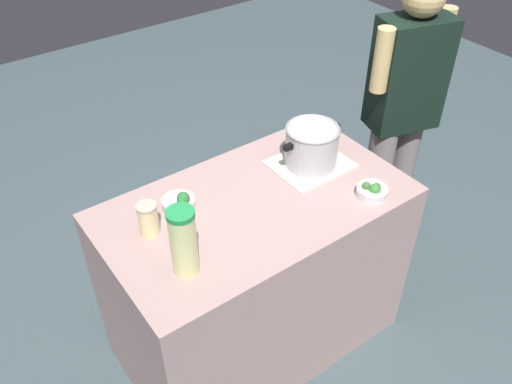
# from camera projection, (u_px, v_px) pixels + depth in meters

# --- Properties ---
(ground_plane) EXTENTS (8.00, 8.00, 0.00)m
(ground_plane) POSITION_uv_depth(u_px,v_px,m) (256.00, 335.00, 2.80)
(ground_plane) COLOR #415257
(counter_slab) EXTENTS (1.29, 0.73, 0.91)m
(counter_slab) POSITION_uv_depth(u_px,v_px,m) (256.00, 276.00, 2.52)
(counter_slab) COLOR #A98883
(counter_slab) RESTS_ON ground_plane
(dish_cloth) EXTENTS (0.34, 0.28, 0.01)m
(dish_cloth) POSITION_uv_depth(u_px,v_px,m) (310.00, 164.00, 2.43)
(dish_cloth) COLOR beige
(dish_cloth) RESTS_ON counter_slab
(cooking_pot) EXTENTS (0.31, 0.24, 0.19)m
(cooking_pot) POSITION_uv_depth(u_px,v_px,m) (312.00, 145.00, 2.36)
(cooking_pot) COLOR #B7B7BC
(cooking_pot) RESTS_ON dish_cloth
(lemonade_pitcher) EXTENTS (0.10, 0.10, 0.28)m
(lemonade_pitcher) POSITION_uv_depth(u_px,v_px,m) (184.00, 242.00, 1.85)
(lemonade_pitcher) COLOR beige
(lemonade_pitcher) RESTS_ON counter_slab
(mason_jar) EXTENTS (0.08, 0.08, 0.14)m
(mason_jar) POSITION_uv_depth(u_px,v_px,m) (148.00, 219.00, 2.04)
(mason_jar) COLOR beige
(mason_jar) RESTS_ON counter_slab
(broccoli_bowl_front) EXTENTS (0.13, 0.13, 0.07)m
(broccoli_bowl_front) POSITION_uv_depth(u_px,v_px,m) (372.00, 191.00, 2.24)
(broccoli_bowl_front) COLOR silver
(broccoli_bowl_front) RESTS_ON counter_slab
(broccoli_bowl_center) EXTENTS (0.13, 0.13, 0.09)m
(broccoli_bowl_center) POSITION_uv_depth(u_px,v_px,m) (180.00, 203.00, 2.17)
(broccoli_bowl_center) COLOR silver
(broccoli_bowl_center) RESTS_ON counter_slab
(person_cook) EXTENTS (0.50, 0.29, 1.63)m
(person_cook) POSITION_uv_depth(u_px,v_px,m) (400.00, 118.00, 2.75)
(person_cook) COLOR gray
(person_cook) RESTS_ON ground_plane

